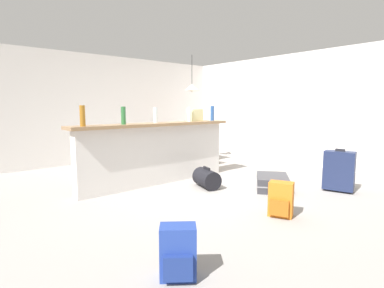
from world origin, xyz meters
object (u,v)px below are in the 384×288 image
(suitcase_flat_charcoal, at_px, (272,182))
(bottle_green, at_px, (123,116))
(bottle_amber, at_px, (82,116))
(pendant_lamp, at_px, (192,87))
(dining_chair_near_partition, at_px, (203,142))
(dining_table, at_px, (190,134))
(bottle_clear, at_px, (155,115))
(backpack_orange, at_px, (281,200))
(bottle_blue, at_px, (212,113))
(backpack_blue, at_px, (178,253))
(bottle_white, at_px, (189,115))
(suitcase_upright_navy, at_px, (339,170))
(grocery_bag, at_px, (195,115))
(duffel_bag_black, at_px, (207,178))

(suitcase_flat_charcoal, bearing_deg, bottle_green, 141.57)
(bottle_amber, distance_m, suitcase_flat_charcoal, 3.05)
(pendant_lamp, bearing_deg, dining_chair_near_partition, -104.21)
(bottle_amber, height_order, dining_table, bottle_amber)
(bottle_clear, bearing_deg, backpack_orange, -84.48)
(bottle_blue, height_order, dining_table, bottle_blue)
(pendant_lamp, xyz_separation_m, suitcase_flat_charcoal, (-0.68, -2.78, -1.65))
(dining_chair_near_partition, relative_size, suitcase_flat_charcoal, 1.09)
(bottle_amber, xyz_separation_m, backpack_orange, (1.53, -2.19, -0.99))
(dining_chair_near_partition, relative_size, backpack_blue, 2.21)
(bottle_white, bearing_deg, suitcase_flat_charcoal, -69.40)
(bottle_green, bearing_deg, backpack_orange, -68.43)
(bottle_blue, bearing_deg, suitcase_upright_navy, -73.58)
(bottle_clear, height_order, suitcase_flat_charcoal, bottle_clear)
(bottle_clear, xyz_separation_m, grocery_bag, (0.86, -0.03, -0.02))
(bottle_amber, height_order, suitcase_upright_navy, bottle_amber)
(suitcase_upright_navy, height_order, backpack_blue, suitcase_upright_navy)
(grocery_bag, xyz_separation_m, dining_chair_near_partition, (0.86, 0.73, -0.64))
(bottle_white, relative_size, backpack_orange, 0.61)
(grocery_bag, xyz_separation_m, suitcase_flat_charcoal, (0.31, -1.53, -1.04))
(grocery_bag, bearing_deg, bottle_white, -155.23)
(bottle_amber, distance_m, backpack_blue, 2.66)
(dining_chair_near_partition, distance_m, pendant_lamp, 1.36)
(duffel_bag_black, relative_size, suitcase_upright_navy, 0.82)
(bottle_green, xyz_separation_m, bottle_blue, (1.88, -0.01, 0.00))
(dining_chair_near_partition, bearing_deg, dining_table, 82.91)
(dining_chair_near_partition, xyz_separation_m, pendant_lamp, (0.13, 0.52, 1.24))
(bottle_clear, height_order, dining_table, bottle_clear)
(bottle_clear, distance_m, backpack_blue, 3.18)
(grocery_bag, distance_m, pendant_lamp, 1.71)
(bottle_green, height_order, suitcase_flat_charcoal, bottle_green)
(pendant_lamp, relative_size, duffel_bag_black, 1.57)
(dining_chair_near_partition, xyz_separation_m, suitcase_flat_charcoal, (-0.55, -2.25, -0.41))
(dining_table, distance_m, suitcase_flat_charcoal, 2.90)
(grocery_bag, height_order, suitcase_upright_navy, grocery_bag)
(bottle_white, relative_size, suitcase_flat_charcoal, 0.30)
(dining_chair_near_partition, relative_size, suitcase_upright_navy, 1.39)
(dining_chair_near_partition, height_order, pendant_lamp, pendant_lamp)
(bottle_clear, bearing_deg, bottle_green, -170.51)
(dining_table, bearing_deg, pendant_lamp, -2.44)
(bottle_green, relative_size, grocery_bag, 1.05)
(bottle_clear, distance_m, bottle_blue, 1.23)
(bottle_green, distance_m, backpack_blue, 2.82)
(pendant_lamp, distance_m, backpack_orange, 4.21)
(duffel_bag_black, distance_m, suitcase_upright_navy, 2.07)
(dining_table, bearing_deg, bottle_blue, -112.68)
(grocery_bag, relative_size, backpack_orange, 0.62)
(suitcase_flat_charcoal, bearing_deg, suitcase_upright_navy, -46.74)
(bottle_white, height_order, grocery_bag, bottle_white)
(bottle_clear, distance_m, dining_chair_near_partition, 1.97)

